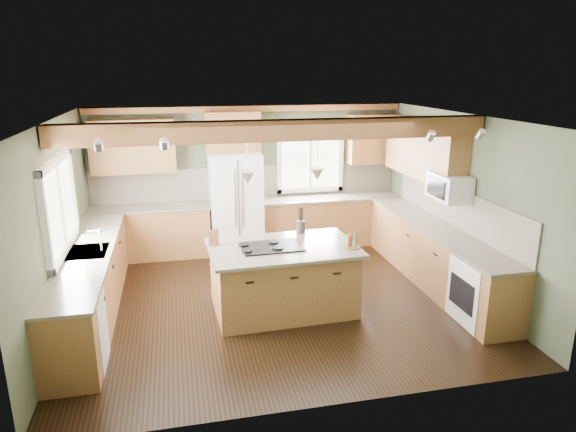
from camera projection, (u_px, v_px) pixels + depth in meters
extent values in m
plane|color=black|center=(276.00, 299.00, 7.43)|extent=(5.60, 5.60, 0.00)
plane|color=silver|center=(275.00, 117.00, 6.70)|extent=(5.60, 5.60, 0.00)
plane|color=#454F38|center=(249.00, 177.00, 9.41)|extent=(5.60, 0.00, 5.60)
plane|color=#454F38|center=(58.00, 226.00, 6.48)|extent=(0.00, 5.00, 5.00)
plane|color=#454F38|center=(459.00, 202.00, 7.65)|extent=(0.00, 5.00, 5.00)
cube|color=brown|center=(280.00, 130.00, 6.44)|extent=(5.55, 0.26, 0.26)
cube|color=brown|center=(248.00, 109.00, 8.97)|extent=(5.55, 0.20, 0.10)
cube|color=brown|center=(249.00, 182.00, 9.42)|extent=(5.58, 0.03, 0.58)
cube|color=brown|center=(456.00, 207.00, 7.72)|extent=(0.03, 3.70, 0.58)
cube|color=brown|center=(151.00, 233.00, 8.99)|extent=(2.02, 0.60, 0.88)
cube|color=#494135|center=(150.00, 208.00, 8.87)|extent=(2.06, 0.64, 0.04)
cube|color=brown|center=(331.00, 221.00, 9.68)|extent=(2.62, 0.60, 0.88)
cube|color=#494135|center=(331.00, 198.00, 9.55)|extent=(2.66, 0.64, 0.04)
cube|color=brown|center=(91.00, 285.00, 6.83)|extent=(0.60, 3.70, 0.88)
cube|color=#494135|center=(87.00, 253.00, 6.70)|extent=(0.64, 3.74, 0.04)
cube|color=brown|center=(435.00, 256.00, 7.87)|extent=(0.60, 3.70, 0.88)
cube|color=#494135|center=(437.00, 228.00, 7.74)|extent=(0.64, 3.74, 0.04)
cube|color=brown|center=(133.00, 146.00, 8.65)|extent=(1.40, 0.35, 0.90)
cube|color=brown|center=(232.00, 132.00, 8.95)|extent=(0.96, 0.35, 0.70)
cube|color=brown|center=(424.00, 150.00, 8.27)|extent=(0.35, 2.20, 0.90)
cube|color=brown|center=(372.00, 139.00, 9.54)|extent=(0.90, 0.35, 0.90)
cube|color=white|center=(58.00, 206.00, 6.46)|extent=(0.04, 1.60, 1.05)
cube|color=white|center=(310.00, 161.00, 9.56)|extent=(1.10, 0.04, 1.00)
cube|color=#262628|center=(87.00, 252.00, 6.70)|extent=(0.50, 0.65, 0.03)
cylinder|color=#B2B2B7|center=(101.00, 241.00, 6.70)|extent=(0.02, 0.02, 0.28)
cube|color=white|center=(75.00, 333.00, 5.62)|extent=(0.60, 0.60, 0.84)
cube|color=white|center=(483.00, 292.00, 6.65)|extent=(0.60, 0.72, 0.84)
cube|color=white|center=(449.00, 187.00, 7.49)|extent=(0.40, 0.70, 0.38)
cone|color=#B2B2B7|center=(247.00, 178.00, 6.50)|extent=(0.18, 0.18, 0.16)
cone|color=#B2B2B7|center=(317.00, 174.00, 6.72)|extent=(0.18, 0.18, 0.16)
cube|color=white|center=(236.00, 204.00, 9.10)|extent=(0.90, 0.74, 1.80)
cube|color=brown|center=(283.00, 280.00, 7.01)|extent=(1.90, 1.21, 0.88)
cube|color=#494135|center=(283.00, 248.00, 6.88)|extent=(2.02, 1.33, 0.04)
cube|color=black|center=(272.00, 247.00, 6.84)|extent=(0.82, 0.57, 0.02)
cube|color=brown|center=(214.00, 238.00, 6.90)|extent=(0.14, 0.12, 0.20)
cylinder|color=#48423A|center=(301.00, 227.00, 7.44)|extent=(0.15, 0.15, 0.17)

